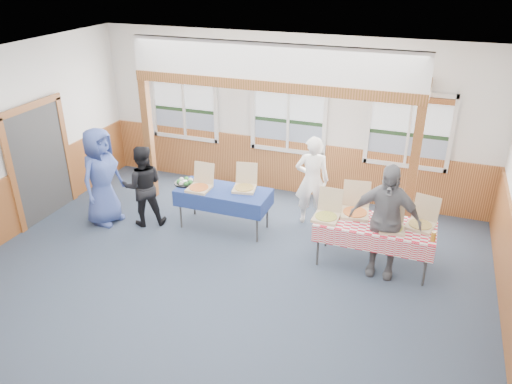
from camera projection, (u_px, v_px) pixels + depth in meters
floor at (220, 282)px, 7.59m from camera, size 8.00×8.00×0.00m
ceiling at (212, 71)px, 6.20m from camera, size 8.00×8.00×0.00m
wall_back at (289, 117)px, 9.85m from camera, size 8.00×0.00×8.00m
wall_front at (33, 364)px, 3.93m from camera, size 8.00×0.00×8.00m
wainscot_back at (287, 166)px, 10.29m from camera, size 7.98×0.05×1.10m
wainscot_left at (8, 209)px, 8.58m from camera, size 0.05×6.98×1.10m
cased_opening at (40, 163)px, 9.12m from camera, size 0.06×1.30×2.10m
window_left at (184, 102)px, 10.50m from camera, size 1.56×0.10×1.46m
window_mid at (288, 113)px, 9.78m from camera, size 1.56×0.10×1.46m
window_right at (410, 126)px, 9.07m from camera, size 1.56×0.10×1.46m
post_left at (149, 140)px, 9.79m from camera, size 0.15×0.15×2.40m
post_right at (412, 176)px, 8.24m from camera, size 0.15×0.15×2.40m
cross_beam at (270, 86)px, 8.45m from camera, size 5.15×0.18×0.18m
table_left at (223, 193)px, 8.80m from camera, size 1.76×1.09×0.76m
table_right at (375, 226)px, 7.72m from camera, size 1.94×1.23×0.76m
pizza_box_a at (200, 186)px, 8.78m from camera, size 0.39×0.47×0.42m
pizza_box_b at (245, 186)px, 8.78m from camera, size 0.46×0.53×0.42m
pizza_box_c at (327, 214)px, 7.82m from camera, size 0.41×0.49×0.42m
pizza_box_d at (355, 210)px, 7.94m from camera, size 0.50×0.58×0.47m
pizza_box_e at (392, 225)px, 7.53m from camera, size 0.45×0.52×0.41m
pizza_box_f at (421, 222)px, 7.58m from camera, size 0.49×0.56×0.43m
veggie_tray at (185, 182)px, 9.00m from camera, size 0.39×0.39×0.09m
drink_glass at (433, 236)px, 7.19m from camera, size 0.07×0.07×0.15m
woman_white at (312, 181)px, 8.94m from camera, size 0.69×0.55×1.67m
woman_black at (143, 186)px, 8.93m from camera, size 0.92×0.86×1.51m
man_blue at (101, 177)px, 8.93m from camera, size 0.67×0.94×1.81m
person_grey at (385, 221)px, 7.44m from camera, size 1.08×0.47×1.83m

